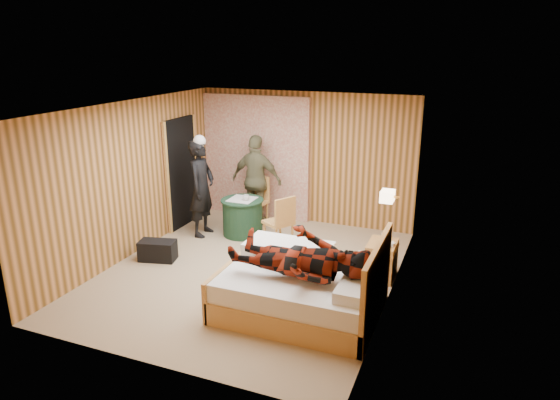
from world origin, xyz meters
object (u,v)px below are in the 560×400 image
at_px(chair_far, 257,197).
at_px(woman_standing, 202,188).
at_px(bed, 304,288).
at_px(duffel_bag, 158,250).
at_px(round_table, 242,217).
at_px(chair_near, 281,219).
at_px(man_on_bed, 301,248).
at_px(man_at_table, 257,180).
at_px(wall_lamp, 388,196).
at_px(nightstand, 381,259).

height_order(chair_far, woman_standing, woman_standing).
distance_m(bed, duffel_bag, 2.77).
height_order(round_table, woman_standing, woman_standing).
xyz_separation_m(chair_far, woman_standing, (-0.68, -0.87, 0.34)).
height_order(chair_near, duffel_bag, chair_near).
bearing_deg(bed, man_on_bed, -83.53).
distance_m(bed, round_table, 2.86).
relative_size(chair_far, duffel_bag, 1.62).
height_order(man_at_table, man_on_bed, man_on_bed).
relative_size(wall_lamp, duffel_bag, 0.45).
distance_m(wall_lamp, chair_near, 2.05).
bearing_deg(wall_lamp, nightstand, 113.84).
height_order(bed, duffel_bag, bed).
bearing_deg(woman_standing, round_table, -72.48).
bearing_deg(man_at_table, man_on_bed, 125.37).
distance_m(nightstand, chair_near, 1.85).
relative_size(duffel_bag, woman_standing, 0.33).
bearing_deg(woman_standing, man_on_bed, -131.81).
bearing_deg(nightstand, bed, -119.71).
distance_m(duffel_bag, woman_standing, 1.46).
relative_size(chair_near, duffel_bag, 1.61).
relative_size(bed, man_at_table, 1.16).
bearing_deg(chair_near, bed, 60.64).
relative_size(round_table, chair_far, 0.82).
xyz_separation_m(wall_lamp, man_on_bed, (-0.77, -1.46, -0.33)).
distance_m(woman_standing, man_at_table, 1.12).
bearing_deg(nightstand, chair_near, 165.61).
height_order(bed, nightstand, bed).
height_order(woman_standing, man_at_table, woman_standing).
xyz_separation_m(woman_standing, man_at_table, (0.67, 0.89, -0.01)).
height_order(nightstand, chair_far, chair_far).
xyz_separation_m(duffel_bag, man_on_bed, (2.72, -0.84, 0.81)).
distance_m(round_table, man_on_bed, 3.12).
bearing_deg(man_at_table, duffel_bag, 72.51).
bearing_deg(man_on_bed, woman_standing, 141.11).
bearing_deg(chair_near, round_table, -80.39).
bearing_deg(wall_lamp, bed, -123.07).
bearing_deg(nightstand, woman_standing, 170.61).
xyz_separation_m(nightstand, round_table, (-2.67, 0.80, 0.06)).
bearing_deg(woman_standing, duffel_bag, 172.04).
bearing_deg(man_on_bed, round_table, 129.47).
height_order(duffel_bag, man_on_bed, man_on_bed).
xyz_separation_m(chair_far, chair_near, (0.88, -0.96, -0.00)).
height_order(bed, round_table, bed).
relative_size(bed, chair_near, 2.17).
height_order(wall_lamp, round_table, wall_lamp).
distance_m(round_table, chair_near, 0.98).
xyz_separation_m(wall_lamp, bed, (-0.80, -1.23, -0.99)).
height_order(wall_lamp, woman_standing, woman_standing).
relative_size(chair_near, man_on_bed, 0.52).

